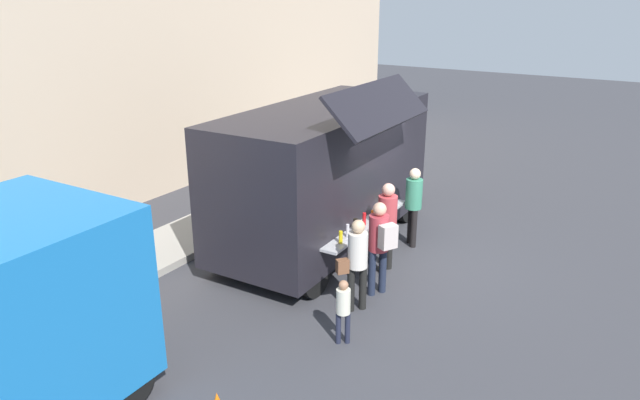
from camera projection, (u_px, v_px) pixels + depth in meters
name	position (u px, v px, depth m)	size (l,w,h in m)	color
ground_plane	(411.00, 259.00, 11.92)	(60.00, 60.00, 0.00)	#38383D
curb_strip	(90.00, 283.00, 10.75)	(28.00, 1.60, 0.15)	#9E998E
food_truck_main	(325.00, 172.00, 12.13)	(5.65, 3.08, 3.58)	black
trash_bin	(320.00, 165.00, 16.48)	(0.60, 0.60, 1.05)	#2E5D38
customer_front_ordering	(387.00, 220.00, 11.05)	(0.59, 0.36, 1.78)	black
customer_mid_with_backpack	(380.00, 240.00, 10.17)	(0.48, 0.57, 1.74)	#1C2437
customer_rear_waiting	(357.00, 258.00, 9.68)	(0.49, 0.45, 1.65)	black
customer_extra_browsing	(414.00, 200.00, 12.23)	(0.35, 0.35, 1.71)	black
child_near_queue	(343.00, 306.00, 8.85)	(0.22, 0.22, 1.08)	#1E2235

